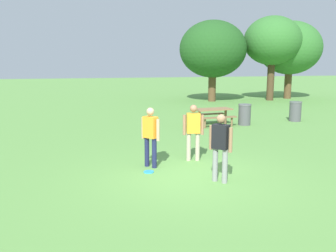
{
  "coord_description": "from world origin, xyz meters",
  "views": [
    {
      "loc": [
        -2.82,
        -8.28,
        2.83
      ],
      "look_at": [
        -0.14,
        1.86,
        1.0
      ],
      "focal_mm": 39.03,
      "sensor_mm": 36.0,
      "label": 1
    }
  ],
  "objects": [
    {
      "name": "trash_can_beside_table",
      "position": [
        4.78,
        6.79,
        0.48
      ],
      "size": [
        0.59,
        0.59,
        0.96
      ],
      "color": "#515156",
      "rests_on": "ground"
    },
    {
      "name": "frisbee",
      "position": [
        -0.96,
        0.72,
        0.01
      ],
      "size": [
        0.27,
        0.27,
        0.03
      ],
      "primitive_type": "cylinder",
      "color": "#2D9EDB",
      "rests_on": "ground"
    },
    {
      "name": "person_bystander",
      "position": [
        0.53,
        1.53,
        0.94
      ],
      "size": [
        0.6,
        0.29,
        1.64
      ],
      "color": "#B7AD93",
      "rests_on": "ground"
    },
    {
      "name": "trash_can_further_along",
      "position": [
        7.66,
        7.16,
        0.48
      ],
      "size": [
        0.59,
        0.59,
        0.96
      ],
      "color": "#515156",
      "rests_on": "ground"
    },
    {
      "name": "person_thrower",
      "position": [
        0.52,
        -0.47,
        0.94
      ],
      "size": [
        0.41,
        0.5,
        1.64
      ],
      "color": "gray",
      "rests_on": "ground"
    },
    {
      "name": "tree_broad_center",
      "position": [
        11.68,
        16.42,
        4.38
      ],
      "size": [
        4.21,
        4.21,
        6.21
      ],
      "color": "#4C3823",
      "rests_on": "ground"
    },
    {
      "name": "ground_plane",
      "position": [
        0.0,
        0.0,
        0.0
      ],
      "size": [
        120.0,
        120.0,
        0.0
      ],
      "primitive_type": "plane",
      "color": "#609947"
    },
    {
      "name": "person_catcher",
      "position": [
        -0.81,
        1.2,
        0.94
      ],
      "size": [
        0.41,
        0.5,
        1.64
      ],
      "color": "#1E234C",
      "rests_on": "ground"
    },
    {
      "name": "picnic_table_near",
      "position": [
        3.33,
        7.07,
        0.56
      ],
      "size": [
        1.82,
        1.57,
        0.77
      ],
      "color": "olive",
      "rests_on": "ground"
    },
    {
      "name": "tree_tall_left",
      "position": [
        7.16,
        16.86,
        3.76
      ],
      "size": [
        4.82,
        4.82,
        5.83
      ],
      "color": "brown",
      "rests_on": "ground"
    },
    {
      "name": "tree_far_right",
      "position": [
        13.76,
        17.33,
        3.93
      ],
      "size": [
        4.83,
        4.83,
        6.0
      ],
      "color": "brown",
      "rests_on": "ground"
    }
  ]
}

